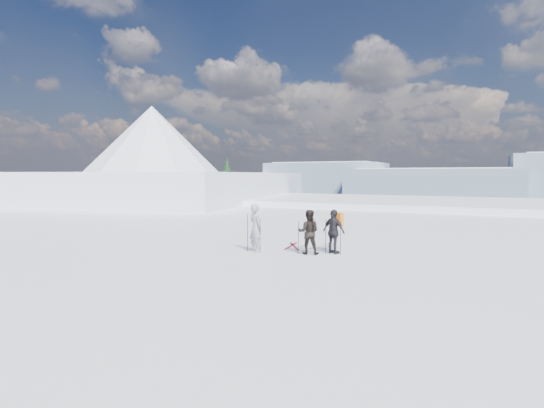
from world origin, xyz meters
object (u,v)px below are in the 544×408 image
at_px(skier_grey, 256,228).
at_px(skis_loose, 293,246).
at_px(skier_pack, 334,232).
at_px(skier_dark, 309,232).

bearing_deg(skier_grey, skis_loose, -84.66).
relative_size(skier_pack, skis_loose, 0.93).
distance_m(skier_dark, skier_pack, 0.90).
xyz_separation_m(skier_dark, skis_loose, (-1.13, 1.21, -0.77)).
bearing_deg(skier_pack, skier_dark, 52.56).
height_order(skier_dark, skis_loose, skier_dark).
relative_size(skier_grey, skis_loose, 1.03).
bearing_deg(skier_pack, skis_loose, -0.34).
distance_m(skier_grey, skier_dark, 1.95).
xyz_separation_m(skier_grey, skis_loose, (0.79, 1.58, -0.85)).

